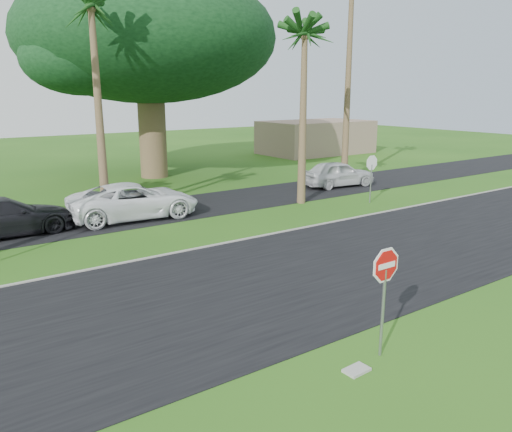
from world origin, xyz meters
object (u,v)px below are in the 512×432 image
object	(u,v)px
stop_sign_near	(385,280)
car_pickup	(338,174)
car_dark	(2,217)
car_minivan	(134,201)
stop_sign_far	(371,169)

from	to	relation	value
stop_sign_near	car_pickup	size ratio (longest dim) A/B	0.57
car_dark	car_minivan	xyz separation A→B (m)	(5.42, -0.23, 0.03)
stop_sign_near	car_pickup	distance (m)	20.28
stop_sign_near	car_dark	bearing A→B (deg)	109.45
stop_sign_far	car_dark	xyz separation A→B (m)	(-16.80, 4.00, -0.99)
car_pickup	car_minivan	bearing A→B (deg)	100.48
stop_sign_near	car_dark	xyz separation A→B (m)	(-5.30, 15.00, -0.99)
car_minivan	car_pickup	bearing A→B (deg)	-83.15
stop_sign_far	car_dark	bearing A→B (deg)	-13.40
stop_sign_far	car_pickup	world-z (taller)	stop_sign_far
stop_sign_far	stop_sign_near	bearing A→B (deg)	43.73
stop_sign_near	car_dark	distance (m)	15.94
stop_sign_far	car_pickup	bearing A→B (deg)	-112.57
stop_sign_far	car_dark	size ratio (longest dim) A/B	0.49
car_minivan	stop_sign_near	bearing A→B (deg)	-175.85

